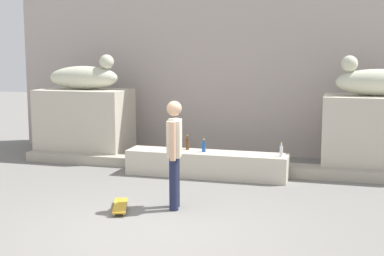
{
  "coord_description": "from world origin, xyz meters",
  "views": [
    {
      "loc": [
        2.52,
        -6.71,
        2.46
      ],
      "look_at": [
        0.02,
        2.11,
        1.1
      ],
      "focal_mm": 50.77,
      "sensor_mm": 36.0,
      "label": 1
    }
  ],
  "objects_px": {
    "bottle_clear": "(281,151)",
    "skateboard": "(120,206)",
    "skater": "(174,150)",
    "statue_reclining_left": "(85,77)",
    "statue_reclining_right": "(376,81)",
    "bottle_brown": "(187,144)",
    "bottle_blue": "(204,147)"
  },
  "relations": [
    {
      "from": "bottle_brown",
      "to": "statue_reclining_left",
      "type": "bearing_deg",
      "value": 159.7
    },
    {
      "from": "statue_reclining_left",
      "to": "bottle_blue",
      "type": "xyz_separation_m",
      "value": [
        3.04,
        -1.12,
        -1.24
      ]
    },
    {
      "from": "statue_reclining_left",
      "to": "bottle_brown",
      "type": "relative_size",
      "value": 5.61
    },
    {
      "from": "skater",
      "to": "skateboard",
      "type": "relative_size",
      "value": 2.04
    },
    {
      "from": "skateboard",
      "to": "bottle_brown",
      "type": "xyz_separation_m",
      "value": [
        0.31,
        2.62,
        0.53
      ]
    },
    {
      "from": "statue_reclining_right",
      "to": "skater",
      "type": "bearing_deg",
      "value": 40.64
    },
    {
      "from": "skater",
      "to": "bottle_clear",
      "type": "xyz_separation_m",
      "value": [
        1.38,
        2.12,
        -0.34
      ]
    },
    {
      "from": "bottle_blue",
      "to": "bottle_clear",
      "type": "height_order",
      "value": "bottle_clear"
    },
    {
      "from": "statue_reclining_left",
      "to": "statue_reclining_right",
      "type": "bearing_deg",
      "value": -4.15
    },
    {
      "from": "skater",
      "to": "bottle_clear",
      "type": "distance_m",
      "value": 2.55
    },
    {
      "from": "statue_reclining_left",
      "to": "bottle_clear",
      "type": "xyz_separation_m",
      "value": [
        4.52,
        -1.18,
        -1.24
      ]
    },
    {
      "from": "skateboard",
      "to": "bottle_brown",
      "type": "distance_m",
      "value": 2.69
    },
    {
      "from": "bottle_clear",
      "to": "bottle_brown",
      "type": "bearing_deg",
      "value": 174.06
    },
    {
      "from": "statue_reclining_right",
      "to": "bottle_brown",
      "type": "height_order",
      "value": "statue_reclining_right"
    },
    {
      "from": "statue_reclining_left",
      "to": "statue_reclining_right",
      "type": "xyz_separation_m",
      "value": [
        6.18,
        -0.01,
        0.0
      ]
    },
    {
      "from": "statue_reclining_right",
      "to": "bottle_clear",
      "type": "height_order",
      "value": "statue_reclining_right"
    },
    {
      "from": "skater",
      "to": "bottle_blue",
      "type": "relative_size",
      "value": 6.6
    },
    {
      "from": "bottle_clear",
      "to": "skateboard",
      "type": "bearing_deg",
      "value": -131.71
    },
    {
      "from": "bottle_clear",
      "to": "statue_reclining_right",
      "type": "bearing_deg",
      "value": 35.34
    },
    {
      "from": "statue_reclining_right",
      "to": "bottle_brown",
      "type": "xyz_separation_m",
      "value": [
        -3.51,
        -0.98,
        -1.22
      ]
    },
    {
      "from": "skateboard",
      "to": "bottle_brown",
      "type": "height_order",
      "value": "bottle_brown"
    },
    {
      "from": "skateboard",
      "to": "bottle_clear",
      "type": "distance_m",
      "value": 3.29
    },
    {
      "from": "statue_reclining_left",
      "to": "bottle_clear",
      "type": "distance_m",
      "value": 4.83
    },
    {
      "from": "bottle_brown",
      "to": "skater",
      "type": "bearing_deg",
      "value": -78.54
    },
    {
      "from": "statue_reclining_right",
      "to": "bottle_blue",
      "type": "bearing_deg",
      "value": 12.83
    },
    {
      "from": "statue_reclining_right",
      "to": "skater",
      "type": "xyz_separation_m",
      "value": [
        -3.04,
        -3.29,
        -0.9
      ]
    },
    {
      "from": "statue_reclining_right",
      "to": "bottle_clear",
      "type": "relative_size",
      "value": 6.33
    },
    {
      "from": "statue_reclining_right",
      "to": "bottle_brown",
      "type": "relative_size",
      "value": 5.67
    },
    {
      "from": "bottle_blue",
      "to": "statue_reclining_right",
      "type": "bearing_deg",
      "value": 19.5
    },
    {
      "from": "bottle_blue",
      "to": "bottle_brown",
      "type": "distance_m",
      "value": 0.39
    },
    {
      "from": "statue_reclining_left",
      "to": "skater",
      "type": "height_order",
      "value": "statue_reclining_left"
    },
    {
      "from": "bottle_blue",
      "to": "bottle_clear",
      "type": "relative_size",
      "value": 0.97
    }
  ]
}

